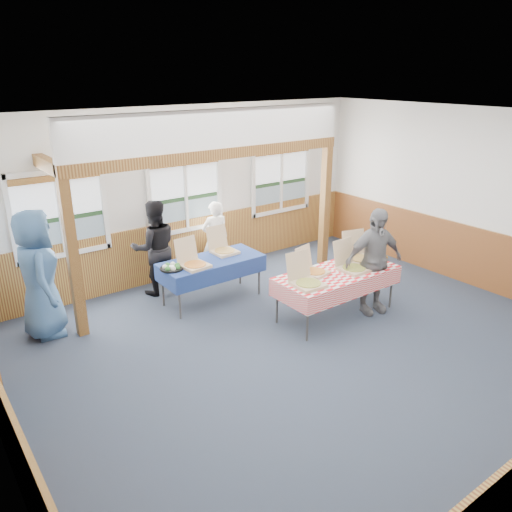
{
  "coord_description": "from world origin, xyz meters",
  "views": [
    {
      "loc": [
        -4.37,
        -4.67,
        3.78
      ],
      "look_at": [
        -0.18,
        1.0,
        1.14
      ],
      "focal_mm": 35.0,
      "sensor_mm": 36.0,
      "label": 1
    }
  ],
  "objects_px": {
    "table_left": "(211,263)",
    "man_blue": "(38,274)",
    "woman_white": "(215,239)",
    "person_grey": "(374,261)",
    "table_right": "(337,275)",
    "woman_black": "(155,248)"
  },
  "relations": [
    {
      "from": "person_grey",
      "to": "woman_white",
      "type": "bearing_deg",
      "value": 127.88
    },
    {
      "from": "table_right",
      "to": "woman_white",
      "type": "relative_size",
      "value": 1.48
    },
    {
      "from": "table_right",
      "to": "man_blue",
      "type": "xyz_separation_m",
      "value": [
        -3.97,
        2.16,
        0.27
      ]
    },
    {
      "from": "table_left",
      "to": "woman_white",
      "type": "bearing_deg",
      "value": 48.22
    },
    {
      "from": "woman_black",
      "to": "person_grey",
      "type": "distance_m",
      "value": 3.75
    },
    {
      "from": "table_left",
      "to": "man_blue",
      "type": "relative_size",
      "value": 0.94
    },
    {
      "from": "woman_black",
      "to": "person_grey",
      "type": "xyz_separation_m",
      "value": [
        2.52,
        -2.77,
        0.03
      ]
    },
    {
      "from": "table_left",
      "to": "person_grey",
      "type": "distance_m",
      "value": 2.7
    },
    {
      "from": "man_blue",
      "to": "woman_white",
      "type": "bearing_deg",
      "value": -74.57
    },
    {
      "from": "table_right",
      "to": "woman_black",
      "type": "bearing_deg",
      "value": 137.04
    },
    {
      "from": "woman_white",
      "to": "woman_black",
      "type": "relative_size",
      "value": 0.86
    },
    {
      "from": "person_grey",
      "to": "table_left",
      "type": "bearing_deg",
      "value": 149.68
    },
    {
      "from": "table_left",
      "to": "person_grey",
      "type": "bearing_deg",
      "value": -51.8
    },
    {
      "from": "table_left",
      "to": "table_right",
      "type": "height_order",
      "value": "same"
    },
    {
      "from": "woman_black",
      "to": "woman_white",
      "type": "bearing_deg",
      "value": -162.48
    },
    {
      "from": "table_left",
      "to": "woman_black",
      "type": "relative_size",
      "value": 1.08
    },
    {
      "from": "man_blue",
      "to": "person_grey",
      "type": "xyz_separation_m",
      "value": [
        4.55,
        -2.4,
        -0.1
      ]
    },
    {
      "from": "woman_white",
      "to": "person_grey",
      "type": "xyz_separation_m",
      "value": [
        1.21,
        -2.88,
        0.15
      ]
    },
    {
      "from": "woman_white",
      "to": "woman_black",
      "type": "bearing_deg",
      "value": 15.46
    },
    {
      "from": "table_right",
      "to": "person_grey",
      "type": "bearing_deg",
      "value": -13.04
    },
    {
      "from": "woman_white",
      "to": "man_blue",
      "type": "height_order",
      "value": "man_blue"
    },
    {
      "from": "table_left",
      "to": "woman_black",
      "type": "xyz_separation_m",
      "value": [
        -0.63,
        0.86,
        0.15
      ]
    }
  ]
}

